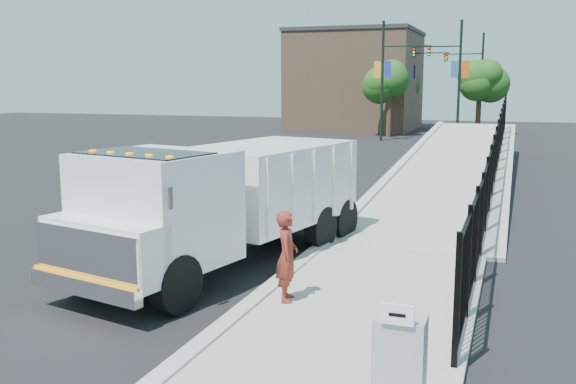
% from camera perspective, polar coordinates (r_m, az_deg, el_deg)
% --- Properties ---
extents(ground, '(120.00, 120.00, 0.00)m').
position_cam_1_polar(ground, '(11.79, -2.23, -9.49)').
color(ground, black).
rests_on(ground, ground).
extents(sidewalk, '(3.55, 12.00, 0.12)m').
position_cam_1_polar(sidewalk, '(9.43, 4.33, -14.16)').
color(sidewalk, '#9E998E').
rests_on(sidewalk, ground).
extents(curb, '(0.30, 12.00, 0.16)m').
position_cam_1_polar(curb, '(10.05, -6.57, -12.52)').
color(curb, '#ADAAA3').
rests_on(curb, ground).
extents(ramp, '(3.95, 24.06, 3.19)m').
position_cam_1_polar(ramp, '(26.70, 15.01, 0.97)').
color(ramp, '#9E998E').
rests_on(ramp, ground).
extents(iron_fence, '(0.10, 28.00, 1.80)m').
position_cam_1_polar(iron_fence, '(22.54, 17.87, 1.61)').
color(iron_fence, black).
rests_on(iron_fence, ground).
extents(truck, '(4.08, 8.16, 2.68)m').
position_cam_1_polar(truck, '(13.55, -5.87, -0.44)').
color(truck, black).
rests_on(truck, ground).
extents(worker, '(0.52, 0.66, 1.59)m').
position_cam_1_polar(worker, '(11.13, -0.09, -5.72)').
color(worker, maroon).
rests_on(worker, sidewalk).
extents(utility_cabinet, '(0.55, 0.40, 1.25)m').
position_cam_1_polar(utility_cabinet, '(7.38, 9.85, -15.47)').
color(utility_cabinet, gray).
rests_on(utility_cabinet, sidewalk).
extents(arrow_sign, '(0.35, 0.04, 0.22)m').
position_cam_1_polar(arrow_sign, '(6.90, 9.71, -10.68)').
color(arrow_sign, white).
rests_on(arrow_sign, utility_cabinet).
extents(light_pole_0, '(3.77, 0.22, 8.00)m').
position_cam_1_polar(light_pole_0, '(44.24, 8.78, 10.15)').
color(light_pole_0, black).
rests_on(light_pole_0, ground).
extents(light_pole_1, '(3.78, 0.22, 8.00)m').
position_cam_1_polar(light_pole_1, '(44.70, 14.60, 9.95)').
color(light_pole_1, black).
rests_on(light_pole_1, ground).
extents(light_pole_2, '(3.77, 0.22, 8.00)m').
position_cam_1_polar(light_pole_2, '(54.30, 10.95, 9.97)').
color(light_pole_2, black).
rests_on(light_pole_2, ground).
extents(light_pole_3, '(3.78, 0.22, 8.00)m').
position_cam_1_polar(light_pole_3, '(56.36, 16.52, 9.73)').
color(light_pole_3, black).
rests_on(light_pole_3, ground).
extents(tree_0, '(2.85, 2.85, 5.43)m').
position_cam_1_polar(tree_0, '(47.67, 9.04, 9.61)').
color(tree_0, '#382314').
rests_on(tree_0, ground).
extents(tree_1, '(2.58, 2.58, 5.29)m').
position_cam_1_polar(tree_1, '(50.82, 16.66, 9.31)').
color(tree_1, '#382314').
rests_on(tree_1, ground).
extents(tree_2, '(2.44, 2.44, 5.22)m').
position_cam_1_polar(tree_2, '(57.37, 10.37, 9.53)').
color(tree_2, '#382314').
rests_on(tree_2, ground).
extents(building, '(10.00, 10.00, 8.00)m').
position_cam_1_polar(building, '(55.91, 6.06, 9.70)').
color(building, '#8C664C').
rests_on(building, ground).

